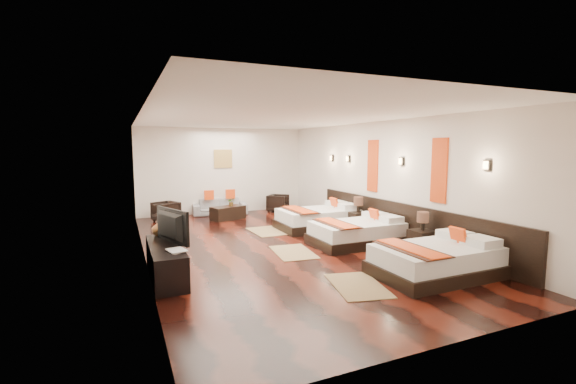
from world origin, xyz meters
name	(u,v)px	position (x,y,z in m)	size (l,w,h in m)	color
floor	(277,245)	(0.00, 0.00, 0.00)	(5.50, 9.50, 0.01)	black
ceiling	(277,117)	(0.00, 0.00, 2.80)	(5.50, 9.50, 0.01)	white
back_wall	(223,171)	(0.00, 4.75, 1.40)	(5.50, 0.01, 2.80)	silver
left_wall	(143,188)	(-2.75, 0.00, 1.40)	(0.01, 9.50, 2.80)	silver
right_wall	(380,178)	(2.75, 0.00, 1.40)	(0.01, 9.50, 2.80)	silver
headboard_panel	(400,222)	(2.71, -0.80, 0.45)	(0.08, 6.60, 0.90)	black
bed_near	(437,260)	(1.70, -2.96, 0.27)	(2.08, 1.31, 0.79)	black
bed_mid	(358,232)	(1.70, -0.61, 0.26)	(2.02, 1.27, 0.77)	black
bed_far	(319,218)	(1.70, 1.22, 0.28)	(2.12, 1.34, 0.81)	black
nightstand_a	(422,239)	(2.44, -1.81, 0.30)	(0.44, 0.44, 0.86)	black
nightstand_b	(358,219)	(2.45, 0.48, 0.32)	(0.46, 0.46, 0.90)	black
jute_mat_near	(358,285)	(0.20, -2.83, 0.01)	(0.75, 1.20, 0.01)	olive
jute_mat_mid	(293,252)	(0.08, -0.67, 0.01)	(0.75, 1.20, 0.01)	olive
jute_mat_far	(267,231)	(0.28, 1.42, 0.01)	(0.75, 1.20, 0.01)	olive
tv_console	(166,261)	(-2.50, -1.22, 0.28)	(0.50, 1.80, 0.55)	black
tv	(167,226)	(-2.45, -1.10, 0.84)	(1.01, 0.13, 0.58)	black
book	(169,252)	(-2.50, -1.72, 0.57)	(0.25, 0.33, 0.03)	black
figurine	(160,227)	(-2.50, -0.46, 0.71)	(0.30, 0.30, 0.31)	brown
sofa	(220,207)	(-0.20, 4.45, 0.25)	(1.72, 0.67, 0.50)	gray
armchair_left	(166,212)	(-1.96, 3.84, 0.30)	(0.64, 0.66, 0.60)	black
armchair_right	(278,203)	(1.72, 4.15, 0.29)	(0.63, 0.65, 0.59)	black
coffee_table	(228,213)	(-0.20, 3.47, 0.20)	(1.00, 0.50, 0.40)	black
table_plant	(231,202)	(-0.08, 3.53, 0.52)	(0.22, 0.19, 0.24)	#28541C
orange_panel_a	(439,170)	(2.73, -1.90, 1.70)	(0.04, 0.40, 1.30)	#D86014
orange_panel_b	(373,166)	(2.73, 0.30, 1.70)	(0.04, 0.40, 1.30)	#D86014
sconce_near	(487,165)	(2.70, -3.00, 1.85)	(0.07, 0.12, 0.18)	black
sconce_mid	(401,161)	(2.70, -0.80, 1.85)	(0.07, 0.12, 0.18)	black
sconce_far	(348,159)	(2.70, 1.40, 1.85)	(0.07, 0.12, 0.18)	black
sconce_lounge	(332,158)	(2.70, 2.30, 1.85)	(0.07, 0.12, 0.18)	black
gold_artwork	(223,159)	(0.00, 4.73, 1.80)	(0.60, 0.04, 0.60)	#AD873F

